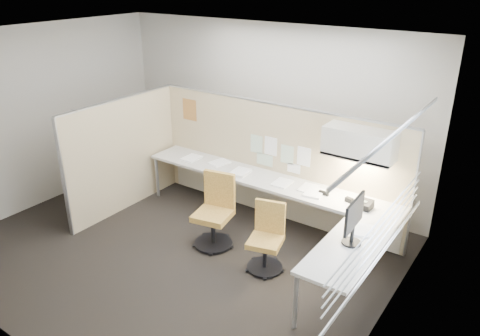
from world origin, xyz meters
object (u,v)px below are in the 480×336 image
Objects in this scene: desk at (280,196)px; chair_right at (267,239)px; chair_left at (215,213)px; phone at (364,204)px; monitor at (354,219)px.

chair_right is at bearing -70.40° from desk.
chair_right is at bearing -16.65° from chair_left.
phone is (1.77, 0.81, 0.31)m from chair_left.
chair_right is 1.31m from phone.
chair_left is at bearing -152.00° from phone.
desk is 4.61× the size of chair_right.
chair_left is 0.88m from chair_right.
desk is at bearing 57.61° from monitor.
chair_left is at bearing 159.80° from chair_right.
chair_left is 2.05m from monitor.
chair_right is (0.28, -0.80, -0.20)m from desk.
phone is at bearing 4.53° from desk.
chair_right reaches higher than phone.
chair_left is at bearing -129.82° from desk.
desk is 1.19m from phone.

